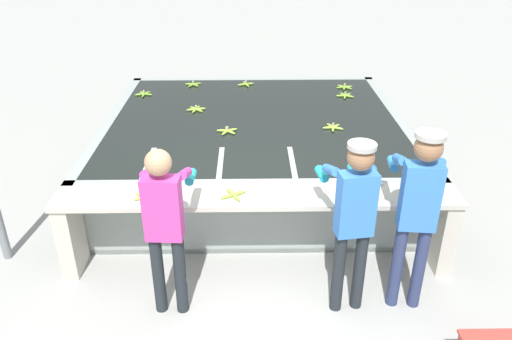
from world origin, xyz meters
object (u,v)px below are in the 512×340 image
banana_bunch_floating_2 (345,87)px  banana_bunch_ledge_0 (233,195)px  banana_bunch_floating_0 (193,84)px  banana_bunch_floating_7 (227,131)px  banana_bunch_ledge_2 (424,192)px  knife_0 (368,190)px  banana_bunch_floating_1 (144,94)px  worker_0 (165,218)px  worker_1 (354,212)px  banana_bunch_floating_6 (246,84)px  banana_bunch_ledge_1 (148,196)px  banana_bunch_floating_5 (333,127)px  banana_bunch_floating_3 (196,109)px  worker_2 (418,204)px  banana_bunch_floating_4 (345,95)px

banana_bunch_floating_2 → banana_bunch_ledge_0: 3.80m
banana_bunch_floating_0 → banana_bunch_floating_7: same height
banana_bunch_floating_0 → banana_bunch_ledge_2: bearing=-53.7°
banana_bunch_floating_2 → knife_0: (-0.34, -3.31, -0.01)m
banana_bunch_floating_1 → banana_bunch_ledge_2: 4.54m
worker_0 → worker_1: size_ratio=0.98×
banana_bunch_floating_6 → banana_bunch_ledge_1: bearing=-104.8°
banana_bunch_ledge_1 → knife_0: (2.17, 0.10, -0.01)m
banana_bunch_floating_2 → banana_bunch_floating_5: (-0.44, -1.68, 0.00)m
worker_0 → banana_bunch_floating_1: worker_0 is taller
banana_bunch_floating_6 → banana_bunch_floating_2: bearing=-6.4°
worker_1 → banana_bunch_floating_6: worker_1 is taller
banana_bunch_floating_7 → knife_0: bearing=-46.6°
banana_bunch_floating_3 → banana_bunch_ledge_0: 2.49m
banana_bunch_floating_2 → banana_bunch_floating_5: size_ratio=1.02×
worker_2 → banana_bunch_ledge_2: size_ratio=6.27×
banana_bunch_floating_7 → banana_bunch_ledge_2: size_ratio=0.97×
banana_bunch_floating_3 → banana_bunch_ledge_2: size_ratio=0.99×
banana_bunch_floating_0 → banana_bunch_floating_1: same height
worker_2 → banana_bunch_ledge_2: 0.65m
worker_1 → banana_bunch_floating_4: 3.61m
worker_2 → banana_bunch_floating_0: 4.75m
worker_1 → banana_bunch_ledge_2: 1.03m
banana_bunch_floating_3 → banana_bunch_floating_5: size_ratio=1.02×
banana_bunch_floating_2 → banana_bunch_floating_5: 1.74m
worker_1 → banana_bunch_floating_7: bearing=118.0°
worker_1 → banana_bunch_floating_3: worker_1 is taller
banana_bunch_floating_1 → banana_bunch_floating_6: bearing=16.8°
banana_bunch_floating_2 → knife_0: banana_bunch_floating_2 is taller
banana_bunch_floating_6 → worker_0: bearing=-99.4°
banana_bunch_floating_2 → banana_bunch_floating_7: (-1.80, -1.77, 0.00)m
banana_bunch_floating_1 → banana_bunch_floating_4: (3.06, -0.12, 0.00)m
banana_bunch_floating_2 → banana_bunch_floating_0: bearing=175.7°
banana_bunch_floating_1 → banana_bunch_floating_6: 1.63m
banana_bunch_floating_0 → banana_bunch_floating_3: bearing=-82.5°
banana_bunch_floating_4 → banana_bunch_ledge_2: 2.98m
banana_bunch_floating_4 → banana_bunch_ledge_2: banana_bunch_ledge_2 is taller
worker_1 → banana_bunch_floating_1: 4.45m
banana_bunch_floating_0 → banana_bunch_floating_4: (2.35, -0.60, 0.00)m
banana_bunch_floating_4 → banana_bunch_floating_5: bearing=-106.6°
banana_bunch_floating_3 → banana_bunch_floating_4: bearing=14.3°
banana_bunch_ledge_0 → banana_bunch_ledge_2: bearing=0.5°
banana_bunch_floating_0 → banana_bunch_floating_2: 2.43m
banana_bunch_floating_0 → banana_bunch_ledge_2: (2.61, -3.57, 0.00)m
banana_bunch_ledge_1 → knife_0: banana_bunch_ledge_1 is taller
banana_bunch_floating_3 → banana_bunch_floating_0: bearing=97.5°
banana_bunch_floating_7 → banana_bunch_ledge_1: banana_bunch_ledge_1 is taller
banana_bunch_floating_4 → banana_bunch_floating_7: same height
banana_bunch_ledge_0 → worker_0: bearing=-134.4°
banana_bunch_floating_4 → banana_bunch_floating_6: 1.62m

